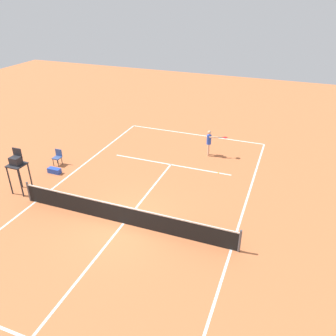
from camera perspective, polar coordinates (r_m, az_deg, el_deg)
ground_plane at (r=15.67m, az=-7.47°, el=-9.20°), size 60.00×60.00×0.00m
court_lines at (r=15.67m, az=-7.47°, el=-9.19°), size 9.91×22.39×0.01m
tennis_net at (r=15.38m, az=-7.58°, el=-7.73°), size 10.51×0.10×1.07m
player_serving at (r=21.27m, az=7.03°, el=4.54°), size 1.31×0.52×1.67m
tennis_ball at (r=19.65m, az=8.44°, el=-0.77°), size 0.07×0.07×0.07m
umpire_chair at (r=18.58m, az=-24.06°, el=0.59°), size 0.80×0.80×2.41m
courtside_chair_mid at (r=21.21m, az=-18.06°, el=1.86°), size 0.44×0.46×0.95m
equipment_bag at (r=20.47m, az=-18.56°, el=-0.42°), size 0.76×0.32×0.30m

